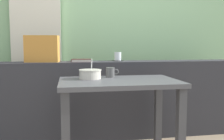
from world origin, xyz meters
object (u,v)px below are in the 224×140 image
soup_bowl (90,74)px  ceramic_mug (110,72)px  throw_pillow (42,49)px  breakfast_table (119,96)px  closed_book (81,60)px  coaster_square (118,61)px  juice_glass (118,57)px

soup_bowl → ceramic_mug: 0.20m
throw_pillow → soup_bowl: size_ratio=1.70×
breakfast_table → ceramic_mug: bearing=101.0°
breakfast_table → closed_book: bearing=115.7°
closed_book → throw_pillow: size_ratio=0.65×
soup_bowl → coaster_square: bearing=57.1°
coaster_square → soup_bowl: bearing=-122.9°
coaster_square → breakfast_table: bearing=-100.3°
throw_pillow → ceramic_mug: bearing=-32.2°
breakfast_table → juice_glass: bearing=79.7°
coaster_square → throw_pillow: throw_pillow is taller
throw_pillow → breakfast_table: bearing=-41.7°
ceramic_mug → coaster_square: bearing=71.0°
closed_book → soup_bowl: size_ratio=1.11×
breakfast_table → soup_bowl: bearing=153.0°
juice_glass → closed_book: juice_glass is taller
breakfast_table → throw_pillow: (-0.65, 0.58, 0.37)m
ceramic_mug → soup_bowl: bearing=-156.7°
soup_bowl → ceramic_mug: bearing=23.3°
ceramic_mug → throw_pillow: bearing=147.8°
breakfast_table → juice_glass: juice_glass is taller
closed_book → breakfast_table: bearing=-64.3°
juice_glass → throw_pillow: 0.77m
juice_glass → ceramic_mug: juice_glass is taller
ceramic_mug → closed_book: bearing=122.1°
juice_glass → soup_bowl: size_ratio=0.47×
breakfast_table → ceramic_mug: ceramic_mug is taller
throw_pillow → soup_bowl: (0.43, -0.47, -0.21)m
juice_glass → throw_pillow: throw_pillow is taller
coaster_square → ceramic_mug: coaster_square is taller
closed_book → coaster_square: bearing=10.0°
juice_glass → soup_bowl: juice_glass is taller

